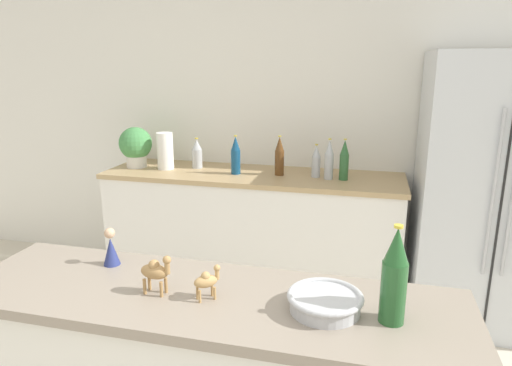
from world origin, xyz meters
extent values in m
cube|color=white|center=(0.00, 2.73, 1.27)|extent=(8.00, 0.06, 2.55)
cube|color=white|center=(-0.43, 2.40, 0.43)|extent=(2.16, 0.60, 0.86)
cube|color=tan|center=(-0.43, 2.40, 0.88)|extent=(2.19, 0.63, 0.03)
cube|color=silver|center=(1.14, 2.32, 0.88)|extent=(0.83, 0.71, 1.76)
cube|color=black|center=(1.14, 1.96, 0.88)|extent=(0.01, 0.01, 1.69)
cylinder|color=#B2B5BA|center=(1.09, 1.95, 0.97)|extent=(0.02, 0.02, 0.97)
cube|color=gray|center=(-0.09, 0.50, 0.94)|extent=(1.68, 0.49, 0.03)
cylinder|color=silver|center=(-1.36, 2.38, 0.94)|extent=(0.16, 0.16, 0.09)
sphere|color=#478E4C|center=(-1.36, 2.38, 1.08)|extent=(0.25, 0.25, 0.25)
cylinder|color=white|center=(-1.11, 2.38, 1.04)|extent=(0.12, 0.12, 0.28)
cylinder|color=navy|center=(-0.54, 2.35, 0.99)|extent=(0.07, 0.07, 0.18)
cone|color=navy|center=(-0.54, 2.35, 1.12)|extent=(0.07, 0.07, 0.10)
cylinder|color=gold|center=(-0.54, 2.35, 1.18)|extent=(0.02, 0.02, 0.01)
cylinder|color=brown|center=(-0.23, 2.39, 0.99)|extent=(0.07, 0.07, 0.18)
cone|color=brown|center=(-0.23, 2.39, 1.13)|extent=(0.06, 0.06, 0.10)
cylinder|color=gold|center=(-0.23, 2.39, 1.18)|extent=(0.02, 0.02, 0.01)
cylinder|color=#B2B7BC|center=(0.13, 2.36, 0.99)|extent=(0.06, 0.06, 0.18)
cone|color=#B2B7BC|center=(0.13, 2.36, 1.13)|extent=(0.06, 0.06, 0.10)
cylinder|color=gold|center=(0.13, 2.36, 1.18)|extent=(0.02, 0.02, 0.01)
cylinder|color=#2D6033|center=(0.23, 2.37, 0.99)|extent=(0.06, 0.06, 0.18)
cone|color=#2D6033|center=(0.23, 2.37, 1.13)|extent=(0.06, 0.06, 0.10)
cylinder|color=gold|center=(0.23, 2.37, 1.18)|extent=(0.02, 0.02, 0.01)
cylinder|color=#B2B7BC|center=(-0.89, 2.47, 0.97)|extent=(0.08, 0.08, 0.15)
cone|color=#B2B7BC|center=(-0.89, 2.47, 1.08)|extent=(0.07, 0.07, 0.08)
cylinder|color=gold|center=(-0.89, 2.47, 1.13)|extent=(0.03, 0.03, 0.01)
cylinder|color=#B2B7BC|center=(0.04, 2.40, 0.97)|extent=(0.06, 0.06, 0.15)
cone|color=#B2B7BC|center=(0.04, 2.40, 1.09)|extent=(0.06, 0.06, 0.08)
cylinder|color=gold|center=(0.04, 2.40, 1.13)|extent=(0.02, 0.02, 0.01)
cylinder|color=#235628|center=(0.49, 0.48, 1.05)|extent=(0.07, 0.07, 0.19)
cone|color=#235628|center=(0.49, 0.48, 1.20)|extent=(0.07, 0.07, 0.10)
cylinder|color=gold|center=(0.49, 0.48, 1.25)|extent=(0.03, 0.03, 0.01)
cylinder|color=#B7BABF|center=(0.29, 0.49, 0.98)|extent=(0.21, 0.21, 0.05)
torus|color=#B7BABF|center=(0.29, 0.49, 1.01)|extent=(0.23, 0.23, 0.02)
ellipsoid|color=#A87F4C|center=(-0.25, 0.46, 1.04)|extent=(0.10, 0.06, 0.05)
sphere|color=#A87F4C|center=(-0.25, 0.46, 1.06)|extent=(0.04, 0.04, 0.04)
cylinder|color=#A87F4C|center=(-0.20, 0.46, 1.06)|extent=(0.02, 0.02, 0.05)
sphere|color=#A87F4C|center=(-0.20, 0.46, 1.08)|extent=(0.03, 0.03, 0.03)
cylinder|color=#A87F4C|center=(-0.22, 0.47, 0.98)|extent=(0.01, 0.01, 0.05)
cylinder|color=#A87F4C|center=(-0.22, 0.44, 0.98)|extent=(0.01, 0.01, 0.05)
cylinder|color=#A87F4C|center=(-0.28, 0.48, 0.98)|extent=(0.01, 0.01, 0.05)
cylinder|color=#A87F4C|center=(-0.28, 0.45, 0.98)|extent=(0.01, 0.01, 0.05)
ellipsoid|color=tan|center=(-0.08, 0.46, 1.02)|extent=(0.08, 0.08, 0.04)
sphere|color=tan|center=(-0.08, 0.46, 1.04)|extent=(0.03, 0.03, 0.03)
cylinder|color=tan|center=(-0.05, 0.49, 1.04)|extent=(0.01, 0.01, 0.04)
sphere|color=tan|center=(-0.05, 0.49, 1.06)|extent=(0.02, 0.02, 0.02)
cylinder|color=tan|center=(-0.07, 0.49, 0.98)|extent=(0.01, 0.01, 0.04)
cylinder|color=tan|center=(-0.05, 0.47, 0.98)|extent=(0.01, 0.01, 0.04)
cylinder|color=tan|center=(-0.10, 0.46, 0.98)|extent=(0.01, 0.01, 0.04)
cylinder|color=tan|center=(-0.09, 0.44, 0.98)|extent=(0.01, 0.01, 0.04)
cone|color=navy|center=(-0.51, 0.62, 1.01)|extent=(0.06, 0.06, 0.10)
sphere|color=tan|center=(-0.51, 0.62, 1.08)|extent=(0.04, 0.04, 0.04)
camera|label=1|loc=(0.40, -0.76, 1.69)|focal=32.00mm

